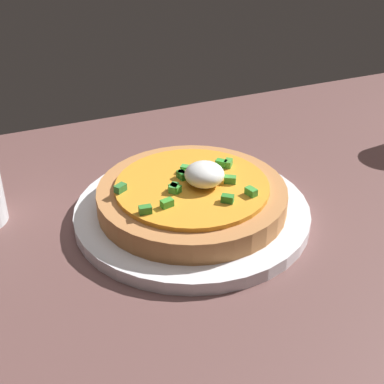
# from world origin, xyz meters

# --- Properties ---
(dining_table) EXTENTS (1.15, 0.67, 0.03)m
(dining_table) POSITION_xyz_m (0.00, 0.00, 0.01)
(dining_table) COLOR brown
(dining_table) RESTS_ON ground
(plate) EXTENTS (0.26, 0.26, 0.01)m
(plate) POSITION_xyz_m (0.05, -0.02, 0.04)
(plate) COLOR white
(plate) RESTS_ON dining_table
(pizza) EXTENTS (0.21, 0.21, 0.06)m
(pizza) POSITION_xyz_m (0.05, -0.02, 0.06)
(pizza) COLOR #BD7B45
(pizza) RESTS_ON plate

